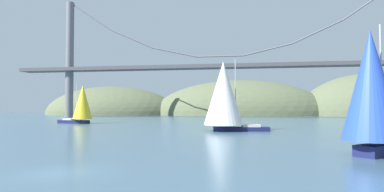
{
  "coord_description": "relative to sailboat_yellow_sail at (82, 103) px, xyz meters",
  "views": [
    {
      "loc": [
        10.0,
        -16.58,
        3.48
      ],
      "look_at": [
        0.0,
        40.77,
        5.44
      ],
      "focal_mm": 31.66,
      "sensor_mm": 36.0,
      "label": 1
    }
  ],
  "objects": [
    {
      "name": "ground_plane",
      "position": [
        25.88,
        -51.07,
        -4.33
      ],
      "size": [
        360.0,
        360.0,
        0.0
      ],
      "primitive_type": "plane",
      "color": "#426075"
    },
    {
      "name": "headland_right",
      "position": [
        85.88,
        83.93,
        -4.33
      ],
      "size": [
        60.42,
        44.0,
        35.57
      ],
      "primitive_type": "ellipsoid",
      "color": "#5B6647",
      "rests_on": "ground_plane"
    },
    {
      "name": "headland_center",
      "position": [
        30.88,
        83.93,
        -4.33
      ],
      "size": [
        78.6,
        44.0,
        31.07
      ],
      "primitive_type": "ellipsoid",
      "color": "#5B6647",
      "rests_on": "ground_plane"
    },
    {
      "name": "headland_left",
      "position": [
        -29.12,
        83.93,
        -4.33
      ],
      "size": [
        64.06,
        44.0,
        26.79
      ],
      "primitive_type": "ellipsoid",
      "color": "#5B6647",
      "rests_on": "ground_plane"
    },
    {
      "name": "suspension_bridge",
      "position": [
        25.88,
        43.93,
        14.25
      ],
      "size": [
        144.23,
        6.0,
        41.54
      ],
      "color": "slate",
      "rests_on": "ground_plane"
    },
    {
      "name": "sailboat_yellow_sail",
      "position": [
        0.0,
        0.0,
        0.0
      ],
      "size": [
        8.24,
        4.7,
        8.81
      ],
      "color": "#191E4C",
      "rests_on": "ground_plane"
    },
    {
      "name": "sailboat_blue_spinnaker",
      "position": [
        44.41,
        -41.73,
        0.46
      ],
      "size": [
        7.28,
        7.2,
        9.63
      ],
      "color": "#191E4C",
      "rests_on": "ground_plane"
    },
    {
      "name": "sailboat_white_mainsail",
      "position": [
        31.99,
        -17.85,
        1.06
      ],
      "size": [
        10.04,
        6.64,
        10.62
      ],
      "color": "#191E4C",
      "rests_on": "ground_plane"
    }
  ]
}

